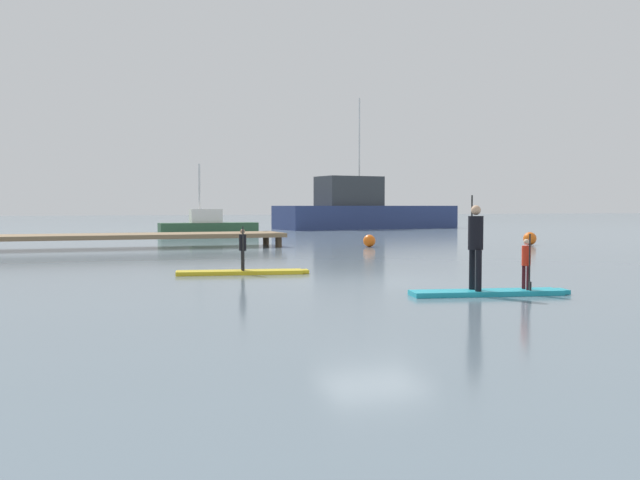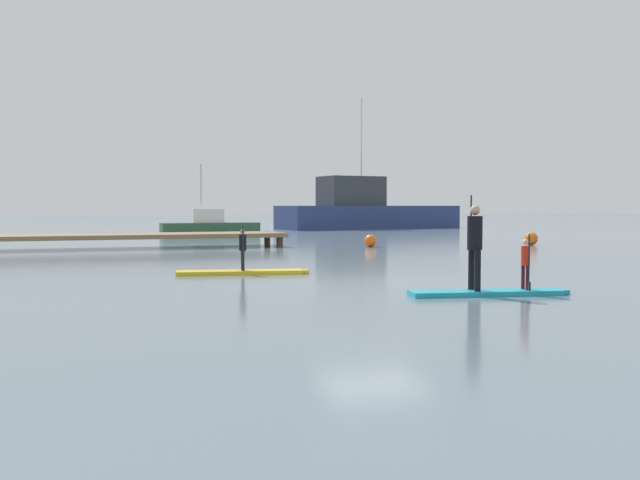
# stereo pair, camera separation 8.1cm
# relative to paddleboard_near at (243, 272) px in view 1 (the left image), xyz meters

# --- Properties ---
(ground_plane) EXTENTS (240.00, 240.00, 0.00)m
(ground_plane) POSITION_rel_paddleboard_near_xyz_m (2.48, -2.84, -0.05)
(ground_plane) COLOR slate
(paddleboard_near) EXTENTS (3.49, 1.18, 0.10)m
(paddleboard_near) POSITION_rel_paddleboard_near_xyz_m (0.00, 0.00, 0.00)
(paddleboard_near) COLOR gold
(paddleboard_near) RESTS_ON ground
(paddler_child_solo) EXTENTS (0.22, 0.38, 1.15)m
(paddler_child_solo) POSITION_rel_paddleboard_near_xyz_m (0.01, -0.01, 0.66)
(paddler_child_solo) COLOR black
(paddler_child_solo) RESTS_ON paddleboard_near
(paddleboard_far) EXTENTS (3.27, 1.18, 0.10)m
(paddleboard_far) POSITION_rel_paddleboard_near_xyz_m (3.68, -5.94, 0.00)
(paddleboard_far) COLOR #1E9EB2
(paddleboard_far) RESTS_ON ground
(paddler_adult) EXTENTS (0.35, 0.52, 1.90)m
(paddler_adult) POSITION_rel_paddleboard_near_xyz_m (3.39, -5.88, 1.03)
(paddler_adult) COLOR black
(paddler_adult) RESTS_ON paddleboard_far
(paddler_child_front) EXTENTS (0.21, 0.37, 1.13)m
(paddler_child_front) POSITION_rel_paddleboard_near_xyz_m (4.44, -6.09, 0.62)
(paddler_child_front) COLOR #4C1419
(paddler_child_front) RESTS_ON paddleboard_far
(fishing_boat_white_large) EXTENTS (14.80, 6.26, 10.04)m
(fishing_boat_white_large) POSITION_rel_paddleboard_near_xyz_m (17.23, 33.24, 1.28)
(fishing_boat_white_large) COLOR navy
(fishing_boat_white_large) RESTS_ON ground
(fishing_boat_green_midground) EXTENTS (5.67, 1.43, 4.18)m
(fishing_boat_green_midground) POSITION_rel_paddleboard_near_xyz_m (3.27, 22.91, 0.50)
(fishing_boat_green_midground) COLOR #2D5638
(fishing_boat_green_midground) RESTS_ON ground
(floating_dock) EXTENTS (12.26, 2.71, 0.61)m
(floating_dock) POSITION_rel_paddleboard_near_xyz_m (-1.61, 12.46, 0.47)
(floating_dock) COLOR #846B4C
(floating_dock) RESTS_ON ground
(mooring_buoy_near) EXTENTS (0.54, 0.54, 0.54)m
(mooring_buoy_near) POSITION_rel_paddleboard_near_xyz_m (7.98, 10.28, 0.22)
(mooring_buoy_near) COLOR orange
(mooring_buoy_near) RESTS_ON ground
(mooring_buoy_mid) EXTENTS (0.59, 0.59, 0.59)m
(mooring_buoy_mid) POSITION_rel_paddleboard_near_xyz_m (15.39, 9.20, 0.25)
(mooring_buoy_mid) COLOR orange
(mooring_buoy_mid) RESTS_ON ground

